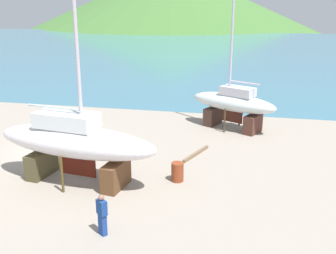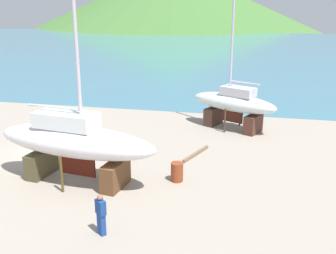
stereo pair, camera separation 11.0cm
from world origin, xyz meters
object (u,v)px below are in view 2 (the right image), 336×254
Objects in this scene: sailboat_small_center at (75,141)px; sailboat_far_slipway at (234,103)px; worker at (101,214)px; barrel_rust_near at (177,172)px.

sailboat_far_slipway is (6.74, 9.90, -0.27)m from sailboat_small_center.
sailboat_far_slipway reaches higher than worker.
worker is (-3.89, -14.06, -0.92)m from sailboat_far_slipway.
sailboat_small_center reaches higher than barrel_rust_near.
sailboat_far_slipway reaches higher than barrel_rust_near.
worker is at bearing -47.56° from sailboat_small_center.
barrel_rust_near is at bearing 21.30° from worker.
worker is 5.48m from barrel_rust_near.
worker is (2.85, -4.16, -1.19)m from sailboat_small_center.
worker is at bearing 101.07° from sailboat_far_slipway.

